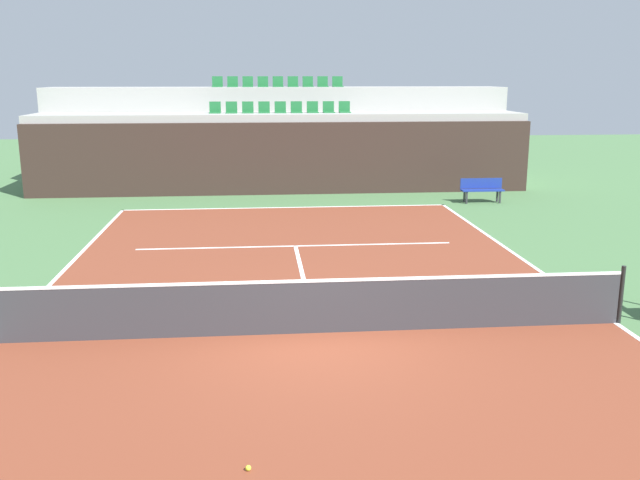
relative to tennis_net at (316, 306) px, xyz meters
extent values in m
plane|color=#477042|center=(0.00, 0.00, -0.51)|extent=(80.00, 80.00, 0.00)
cube|color=brown|center=(0.00, 0.00, -0.50)|extent=(11.00, 24.00, 0.01)
cube|color=white|center=(0.00, 11.95, -0.50)|extent=(11.00, 0.10, 0.00)
cube|color=white|center=(5.45, 0.00, -0.50)|extent=(0.10, 24.00, 0.00)
cube|color=white|center=(0.00, 6.40, -0.50)|extent=(8.26, 0.10, 0.00)
cube|color=white|center=(0.00, 3.20, -0.50)|extent=(0.10, 6.40, 0.00)
cube|color=#33231E|center=(0.00, 14.80, 0.83)|extent=(18.94, 0.30, 2.68)
cube|color=#9E9E99|center=(0.00, 16.15, 0.97)|extent=(18.94, 2.40, 2.96)
cube|color=#9E9E99|center=(0.00, 18.55, 1.45)|extent=(18.94, 2.40, 3.91)
cube|color=#1E6633|center=(-2.52, 16.15, 2.48)|extent=(0.44, 0.44, 0.04)
cube|color=#1E6633|center=(-2.52, 16.35, 2.70)|extent=(0.44, 0.04, 0.40)
cube|color=#1E6633|center=(-1.89, 16.15, 2.48)|extent=(0.44, 0.44, 0.04)
cube|color=#1E6633|center=(-1.89, 16.35, 2.70)|extent=(0.44, 0.04, 0.40)
cube|color=#1E6633|center=(-1.26, 16.15, 2.48)|extent=(0.44, 0.44, 0.04)
cube|color=#1E6633|center=(-1.26, 16.35, 2.70)|extent=(0.44, 0.04, 0.40)
cube|color=#1E6633|center=(-0.63, 16.15, 2.48)|extent=(0.44, 0.44, 0.04)
cube|color=#1E6633|center=(-0.63, 16.35, 2.70)|extent=(0.44, 0.04, 0.40)
cube|color=#1E6633|center=(0.00, 16.15, 2.48)|extent=(0.44, 0.44, 0.04)
cube|color=#1E6633|center=(0.00, 16.35, 2.70)|extent=(0.44, 0.04, 0.40)
cube|color=#1E6633|center=(0.63, 16.15, 2.48)|extent=(0.44, 0.44, 0.04)
cube|color=#1E6633|center=(0.63, 16.35, 2.70)|extent=(0.44, 0.04, 0.40)
cube|color=#1E6633|center=(1.26, 16.15, 2.48)|extent=(0.44, 0.44, 0.04)
cube|color=#1E6633|center=(1.26, 16.35, 2.70)|extent=(0.44, 0.04, 0.40)
cube|color=#1E6633|center=(1.89, 16.15, 2.48)|extent=(0.44, 0.44, 0.04)
cube|color=#1E6633|center=(1.89, 16.35, 2.70)|extent=(0.44, 0.04, 0.40)
cube|color=#1E6633|center=(2.52, 16.15, 2.48)|extent=(0.44, 0.44, 0.04)
cube|color=#1E6633|center=(2.52, 16.35, 2.70)|extent=(0.44, 0.04, 0.40)
cube|color=#1E6633|center=(-2.52, 18.55, 3.43)|extent=(0.44, 0.44, 0.04)
cube|color=#1E6633|center=(-2.52, 18.75, 3.65)|extent=(0.44, 0.04, 0.40)
cube|color=#1E6633|center=(-1.89, 18.55, 3.43)|extent=(0.44, 0.44, 0.04)
cube|color=#1E6633|center=(-1.89, 18.75, 3.65)|extent=(0.44, 0.04, 0.40)
cube|color=#1E6633|center=(-1.26, 18.55, 3.43)|extent=(0.44, 0.44, 0.04)
cube|color=#1E6633|center=(-1.26, 18.75, 3.65)|extent=(0.44, 0.04, 0.40)
cube|color=#1E6633|center=(-0.63, 18.55, 3.43)|extent=(0.44, 0.44, 0.04)
cube|color=#1E6633|center=(-0.63, 18.75, 3.65)|extent=(0.44, 0.04, 0.40)
cube|color=#1E6633|center=(0.00, 18.55, 3.43)|extent=(0.44, 0.44, 0.04)
cube|color=#1E6633|center=(0.00, 18.75, 3.65)|extent=(0.44, 0.04, 0.40)
cube|color=#1E6633|center=(0.63, 18.55, 3.43)|extent=(0.44, 0.44, 0.04)
cube|color=#1E6633|center=(0.63, 18.75, 3.65)|extent=(0.44, 0.04, 0.40)
cube|color=#1E6633|center=(1.26, 18.55, 3.43)|extent=(0.44, 0.44, 0.04)
cube|color=#1E6633|center=(1.26, 18.75, 3.65)|extent=(0.44, 0.04, 0.40)
cube|color=#1E6633|center=(1.89, 18.55, 3.43)|extent=(0.44, 0.44, 0.04)
cube|color=#1E6633|center=(1.89, 18.75, 3.65)|extent=(0.44, 0.04, 0.40)
cube|color=#1E6633|center=(2.52, 18.55, 3.43)|extent=(0.44, 0.44, 0.04)
cube|color=#1E6633|center=(2.52, 18.75, 3.65)|extent=(0.44, 0.04, 0.40)
cylinder|color=black|center=(5.50, 0.00, 0.04)|extent=(0.08, 0.08, 1.07)
cube|color=#333338|center=(0.00, 0.00, -0.04)|extent=(10.90, 0.02, 0.92)
cube|color=white|center=(0.00, 0.00, 0.45)|extent=(10.90, 0.04, 0.05)
cube|color=navy|center=(6.93, 12.28, -0.06)|extent=(1.50, 0.40, 0.05)
cube|color=navy|center=(6.93, 12.46, 0.16)|extent=(1.50, 0.04, 0.36)
cube|color=#2D2D33|center=(6.33, 12.14, -0.30)|extent=(0.06, 0.06, 0.42)
cube|color=#2D2D33|center=(7.53, 12.14, -0.30)|extent=(0.06, 0.06, 0.42)
cube|color=#2D2D33|center=(6.33, 12.42, -0.30)|extent=(0.06, 0.06, 0.42)
cube|color=#2D2D33|center=(7.53, 12.42, -0.30)|extent=(0.06, 0.06, 0.42)
sphere|color=#CCE033|center=(-1.15, -4.29, -0.47)|extent=(0.07, 0.07, 0.07)
camera|label=1|loc=(-0.99, -11.47, 3.87)|focal=39.32mm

